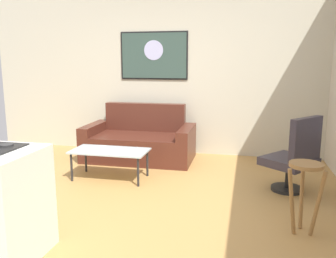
# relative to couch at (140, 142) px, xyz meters

# --- Properties ---
(ground) EXTENTS (6.40, 6.40, 0.04)m
(ground) POSITION_rel_couch_xyz_m (0.31, -1.85, -0.30)
(ground) COLOR #B18347
(back_wall) EXTENTS (6.40, 0.05, 2.80)m
(back_wall) POSITION_rel_couch_xyz_m (0.31, 0.58, 1.12)
(back_wall) COLOR beige
(back_wall) RESTS_ON ground
(couch) EXTENTS (1.73, 0.94, 0.87)m
(couch) POSITION_rel_couch_xyz_m (0.00, 0.00, 0.00)
(couch) COLOR #4C2319
(couch) RESTS_ON ground
(coffee_table) EXTENTS (1.02, 0.51, 0.40)m
(coffee_table) POSITION_rel_couch_xyz_m (-0.10, -1.04, 0.09)
(coffee_table) COLOR silver
(coffee_table) RESTS_ON ground
(armchair) EXTENTS (0.76, 0.76, 0.94)m
(armchair) POSITION_rel_couch_xyz_m (2.26, -1.04, 0.17)
(armchair) COLOR black
(armchair) RESTS_ON ground
(bar_stool) EXTENTS (0.35, 0.34, 0.67)m
(bar_stool) POSITION_rel_couch_xyz_m (2.22, -2.11, 0.23)
(bar_stool) COLOR olive
(bar_stool) RESTS_ON ground
(wall_painting) EXTENTS (1.17, 0.03, 0.80)m
(wall_painting) POSITION_rel_couch_xyz_m (0.10, 0.54, 1.39)
(wall_painting) COLOR black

